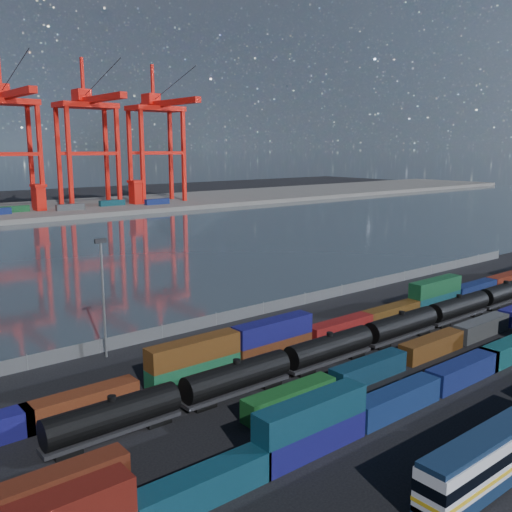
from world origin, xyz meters
TOP-DOWN VIEW (x-y plane):
  - ground at (0.00, 0.00)m, footprint 700.00×700.00m
  - harbor_water at (0.00, 105.00)m, footprint 700.00×700.00m
  - container_row_south at (-7.16, -9.80)m, footprint 140.66×2.57m
  - container_row_mid at (-6.19, -2.03)m, footprint 128.20×2.45m
  - container_row_north at (8.73, 11.24)m, footprint 128.34×2.55m
  - tanker_string at (15.21, 4.65)m, footprint 123.00×3.11m
  - waterfront_fence at (-0.00, 28.00)m, footprint 160.12×0.12m
  - yard_light_mast at (-30.00, 26.00)m, footprint 1.60×0.40m

SIDE VIEW (x-z plane):
  - ground at x=0.00m, z-range 0.00..0.00m
  - harbor_water at x=0.00m, z-range 0.01..0.01m
  - waterfront_fence at x=0.00m, z-range -0.10..2.10m
  - container_row_mid at x=-6.19m, z-range 0.00..2.61m
  - container_row_south at x=-7.16m, z-range -0.64..4.84m
  - container_row_north at x=8.73m, z-range -0.58..4.84m
  - tanker_string at x=15.21m, z-range 0.01..4.46m
  - yard_light_mast at x=-30.00m, z-range 1.00..17.60m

